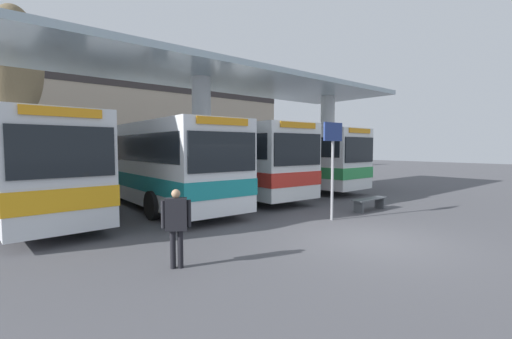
# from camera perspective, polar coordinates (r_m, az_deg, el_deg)

# --- Properties ---
(ground_plane) EXTENTS (100.00, 100.00, 0.00)m
(ground_plane) POSITION_cam_1_polar(r_m,az_deg,el_deg) (9.51, 18.28, -11.08)
(ground_plane) COLOR #4C4C51
(townhouse_backdrop) EXTENTS (40.00, 0.58, 9.92)m
(townhouse_backdrop) POSITION_cam_1_polar(r_m,az_deg,el_deg) (31.49, -25.55, 9.56)
(townhouse_backdrop) COLOR tan
(townhouse_backdrop) RESTS_ON ground_plane
(station_canopy) EXTENTS (22.45, 5.84, 5.68)m
(station_canopy) POSITION_cam_1_polar(r_m,az_deg,el_deg) (15.48, -9.12, 12.71)
(station_canopy) COLOR silver
(station_canopy) RESTS_ON ground_plane
(transit_bus_left_bay) EXTENTS (3.06, 12.36, 3.36)m
(transit_bus_left_bay) POSITION_cam_1_polar(r_m,az_deg,el_deg) (15.21, -34.33, 1.07)
(transit_bus_left_bay) COLOR silver
(transit_bus_left_bay) RESTS_ON ground_plane
(transit_bus_center_bay) EXTENTS (3.05, 12.35, 3.31)m
(transit_bus_center_bay) POSITION_cam_1_polar(r_m,az_deg,el_deg) (15.69, -17.62, 1.51)
(transit_bus_center_bay) COLOR silver
(transit_bus_center_bay) RESTS_ON ground_plane
(transit_bus_right_bay) EXTENTS (3.22, 11.99, 3.37)m
(transit_bus_right_bay) POSITION_cam_1_polar(r_m,az_deg,el_deg) (17.80, -6.40, 2.06)
(transit_bus_right_bay) COLOR white
(transit_bus_right_bay) RESTS_ON ground_plane
(transit_bus_far_right_bay) EXTENTS (2.90, 10.31, 3.31)m
(transit_bus_far_right_bay) POSITION_cam_1_polar(r_m,az_deg,el_deg) (20.12, 4.44, 2.18)
(transit_bus_far_right_bay) COLOR white
(transit_bus_far_right_bay) RESTS_ON ground_plane
(waiting_bench_near_pillar) EXTENTS (1.78, 0.44, 0.46)m
(waiting_bench_near_pillar) POSITION_cam_1_polar(r_m,az_deg,el_deg) (13.70, 18.40, -5.07)
(waiting_bench_near_pillar) COLOR #4C5156
(waiting_bench_near_pillar) RESTS_ON ground_plane
(info_sign_platform) EXTENTS (0.90, 0.09, 3.20)m
(info_sign_platform) POSITION_cam_1_polar(r_m,az_deg,el_deg) (11.42, 12.67, 3.00)
(info_sign_platform) COLOR gray
(info_sign_platform) RESTS_ON ground_plane
(pedestrian_waiting) EXTENTS (0.54, 0.40, 1.58)m
(pedestrian_waiting) POSITION_cam_1_polar(r_m,az_deg,el_deg) (6.99, -13.15, -8.23)
(pedestrian_waiting) COLOR black
(pedestrian_waiting) RESTS_ON ground_plane
(poplar_tree_behind_left) EXTENTS (2.64, 2.64, 9.52)m
(poplar_tree_behind_left) POSITION_cam_1_polar(r_m,az_deg,el_deg) (21.73, -35.34, 14.03)
(poplar_tree_behind_left) COLOR #473A2B
(poplar_tree_behind_left) RESTS_ON ground_plane
(parked_car_street) EXTENTS (4.53, 2.12, 2.09)m
(parked_car_street) POSITION_cam_1_polar(r_m,az_deg,el_deg) (27.95, -22.90, 0.61)
(parked_car_street) COLOR #B2B7BC
(parked_car_street) RESTS_ON ground_plane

